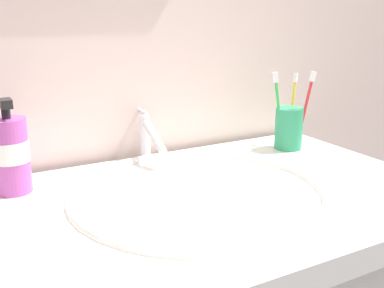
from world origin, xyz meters
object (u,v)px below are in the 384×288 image
toothbrush_cup (289,128)px  toothbrush_green (278,105)px  faucet (148,136)px  toothbrush_yellow (292,104)px  toothbrush_red (306,105)px  soap_dispenser (11,154)px

toothbrush_cup → toothbrush_green: bearing=165.2°
faucet → toothbrush_yellow: bearing=-8.4°
toothbrush_cup → toothbrush_red: toothbrush_red is taller
toothbrush_green → faucet: bearing=166.0°
toothbrush_red → toothbrush_yellow: 0.06m
toothbrush_cup → toothbrush_red: bearing=-42.2°
toothbrush_cup → soap_dispenser: 0.65m
faucet → toothbrush_green: (0.31, -0.08, 0.05)m
toothbrush_red → toothbrush_green: 0.07m
faucet → toothbrush_red: size_ratio=0.76×
toothbrush_red → soap_dispenser: size_ratio=1.04×
toothbrush_yellow → toothbrush_green: 0.07m
toothbrush_red → faucet: bearing=163.3°
toothbrush_red → toothbrush_green: bearing=150.1°
toothbrush_cup → toothbrush_green: (-0.03, 0.01, 0.06)m
toothbrush_red → toothbrush_yellow: size_ratio=1.06×
toothbrush_green → toothbrush_yellow: bearing=19.0°
toothbrush_yellow → toothbrush_green: toothbrush_green is taller
soap_dispenser → toothbrush_green: bearing=-1.7°
toothbrush_cup → toothbrush_yellow: bearing=41.6°
toothbrush_cup → soap_dispenser: bearing=177.7°
faucet → toothbrush_green: toothbrush_green is taller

